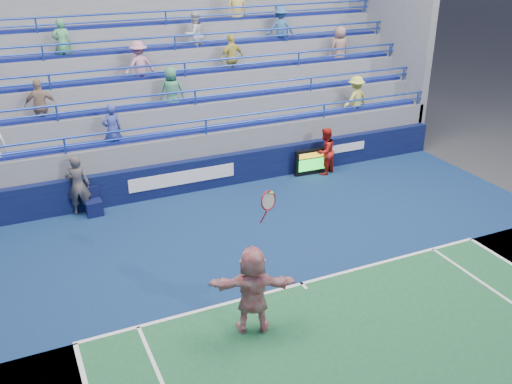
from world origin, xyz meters
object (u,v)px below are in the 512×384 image
tennis_player (253,290)px  ball_girl (325,151)px  judge_chair (94,207)px  line_judge (78,185)px  serve_speed_board (313,162)px

tennis_player → ball_girl: tennis_player is taller
tennis_player → ball_girl: bearing=49.6°
judge_chair → line_judge: 0.80m
serve_speed_board → ball_girl: (0.40, -0.14, 0.38)m
judge_chair → tennis_player: (2.16, -7.13, 0.74)m
judge_chair → ball_girl: ball_girl is taller
line_judge → tennis_player: bearing=124.2°
judge_chair → tennis_player: bearing=-73.2°
judge_chair → line_judge: bearing=150.7°
tennis_player → judge_chair: bearing=106.8°
judge_chair → tennis_player: 7.48m
serve_speed_board → tennis_player: tennis_player is taller
line_judge → serve_speed_board: bearing=-165.6°
line_judge → ball_girl: size_ratio=1.14×
judge_chair → serve_speed_board: bearing=0.5°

